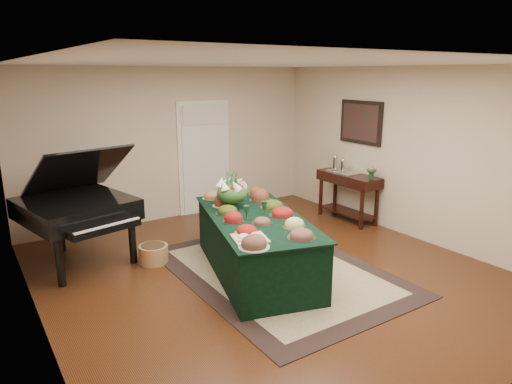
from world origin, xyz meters
TOP-DOWN VIEW (x-y plane):
  - ground at (0.00, 0.00)m, footprint 6.00×6.00m
  - area_rug at (0.13, -0.04)m, footprint 2.41×3.38m
  - kitchen_doorway at (0.60, 2.97)m, footprint 1.05×0.07m
  - buffet_table at (-0.14, 0.09)m, footprint 1.74×2.60m
  - food_platters at (-0.12, 0.15)m, footprint 1.51×2.32m
  - cutting_board at (-0.65, -0.55)m, footprint 0.46×0.46m
  - green_goblets at (-0.14, 0.10)m, footprint 0.38×0.12m
  - floral_centerpiece at (-0.19, 0.61)m, footprint 0.44×0.44m
  - grand_piano at (-1.99, 1.74)m, footprint 1.62×1.80m
  - wicker_basket at (-1.15, 1.17)m, footprint 0.40×0.40m
  - mahogany_sideboard at (2.50, 1.08)m, footprint 0.45×1.23m
  - tea_service at (2.50, 1.32)m, footprint 0.34×0.58m
  - pink_bouquet at (2.50, 0.56)m, footprint 0.18×0.18m
  - wall_painting at (2.72, 1.08)m, footprint 0.05×0.95m

SIDE VIEW (x-z plane):
  - ground at x=0.00m, z-range 0.00..0.00m
  - area_rug at x=0.13m, z-range 0.00..0.01m
  - wicker_basket at x=-1.15m, z-range 0.00..0.25m
  - buffet_table at x=-0.14m, z-range 0.00..0.79m
  - mahogany_sideboard at x=2.50m, z-range 0.23..1.08m
  - grand_piano at x=-1.99m, z-range -0.01..1.62m
  - cutting_board at x=-0.65m, z-range 0.77..0.87m
  - food_platters at x=-0.12m, z-range 0.77..0.91m
  - green_goblets at x=-0.14m, z-range 0.79..0.97m
  - tea_service at x=2.50m, z-range 0.82..1.12m
  - pink_bouquet at x=2.50m, z-range 0.89..1.13m
  - kitchen_doorway at x=0.60m, z-range -0.03..2.07m
  - floral_centerpiece at x=-0.19m, z-range 0.83..1.27m
  - wall_painting at x=2.72m, z-range 1.38..2.12m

